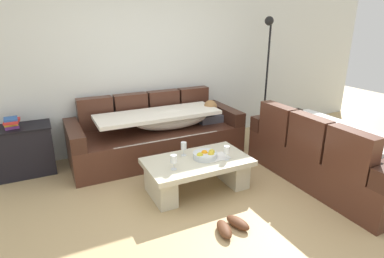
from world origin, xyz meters
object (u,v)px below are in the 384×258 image
at_px(couch_near_window, 327,155).
at_px(wine_glass_near_left, 174,159).
at_px(side_cabinet, 23,150).
at_px(fruit_bowl, 205,155).
at_px(floor_lamp, 267,70).
at_px(couch_along_wall, 159,134).
at_px(coffee_table, 197,171).
at_px(book_stack_on_cabinet, 11,123).
at_px(wine_glass_far_back, 184,146).
at_px(pair_of_shoes, 231,226).
at_px(wine_glass_near_right, 227,150).
at_px(open_magazine, 216,157).

relative_size(couch_near_window, wine_glass_near_left, 12.05).
bearing_deg(side_cabinet, fruit_bowl, -35.42).
height_order(wine_glass_near_left, floor_lamp, floor_lamp).
distance_m(couch_along_wall, fruit_bowl, 1.14).
xyz_separation_m(couch_near_window, coffee_table, (-1.53, 0.49, -0.10)).
relative_size(couch_along_wall, book_stack_on_cabinet, 10.21).
bearing_deg(couch_near_window, fruit_bowl, 71.57).
relative_size(wine_glass_far_back, floor_lamp, 0.09).
bearing_deg(wine_glass_far_back, floor_lamp, 27.77).
distance_m(couch_along_wall, floor_lamp, 2.12).
height_order(side_cabinet, pair_of_shoes, side_cabinet).
bearing_deg(wine_glass_near_left, side_cabinet, 135.26).
distance_m(wine_glass_near_left, book_stack_on_cabinet, 2.13).
bearing_deg(couch_along_wall, coffee_table, -87.49).
xyz_separation_m(book_stack_on_cabinet, pair_of_shoes, (1.82, -2.17, -0.66)).
bearing_deg(fruit_bowl, pair_of_shoes, -101.19).
distance_m(couch_near_window, side_cabinet, 3.80).
bearing_deg(pair_of_shoes, book_stack_on_cabinet, 129.90).
xyz_separation_m(wine_glass_near_right, pair_of_shoes, (-0.36, -0.69, -0.45)).
xyz_separation_m(wine_glass_near_right, wine_glass_far_back, (-0.39, 0.32, 0.00)).
distance_m(coffee_table, fruit_bowl, 0.21).
height_order(couch_along_wall, side_cabinet, couch_along_wall).
height_order(couch_near_window, fruit_bowl, couch_near_window).
height_order(couch_near_window, wine_glass_near_left, couch_near_window).
relative_size(couch_near_window, wine_glass_near_right, 12.05).
bearing_deg(wine_glass_near_left, fruit_bowl, 12.69).
height_order(couch_near_window, wine_glass_near_right, couch_near_window).
height_order(coffee_table, side_cabinet, side_cabinet).
distance_m(fruit_bowl, book_stack_on_cabinet, 2.41).
distance_m(wine_glass_far_back, floor_lamp, 2.35).
height_order(coffee_table, fruit_bowl, fruit_bowl).
height_order(wine_glass_far_back, open_magazine, wine_glass_far_back).
height_order(book_stack_on_cabinet, floor_lamp, floor_lamp).
height_order(open_magazine, floor_lamp, floor_lamp).
xyz_separation_m(fruit_bowl, floor_lamp, (1.82, 1.24, 0.69)).
relative_size(fruit_bowl, open_magazine, 1.00).
bearing_deg(wine_glass_near_left, open_magazine, 6.59).
bearing_deg(wine_glass_far_back, couch_along_wall, 87.50).
bearing_deg(wine_glass_near_left, book_stack_on_cabinet, 136.67).
distance_m(wine_glass_far_back, book_stack_on_cabinet, 2.15).
bearing_deg(wine_glass_near_right, floor_lamp, 40.44).
height_order(wine_glass_near_right, open_magazine, wine_glass_near_right).
height_order(open_magazine, side_cabinet, side_cabinet).
bearing_deg(couch_near_window, open_magazine, 71.22).
xyz_separation_m(wine_glass_far_back, floor_lamp, (2.00, 1.06, 0.62)).
bearing_deg(coffee_table, couch_along_wall, 92.51).
bearing_deg(wine_glass_far_back, book_stack_on_cabinet, 146.94).
relative_size(floor_lamp, pair_of_shoes, 5.53).
bearing_deg(floor_lamp, couch_along_wall, -176.66).
distance_m(wine_glass_far_back, open_magazine, 0.40).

